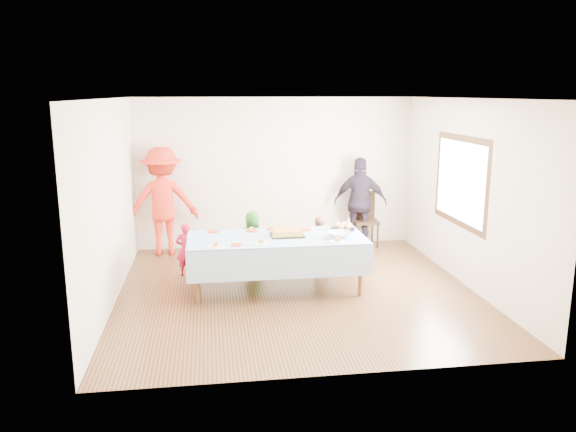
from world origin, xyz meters
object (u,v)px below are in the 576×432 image
party_table (277,241)px  adult_left (163,201)px  birthday_cake (287,233)px  dining_chair (365,216)px

party_table → adult_left: size_ratio=1.33×
birthday_cake → dining_chair: size_ratio=0.48×
birthday_cake → dining_chair: bearing=50.9°
dining_chair → adult_left: size_ratio=0.53×
dining_chair → adult_left: 3.65m
party_table → adult_left: (-1.73, 2.11, 0.21)m
birthday_cake → adult_left: size_ratio=0.25×
party_table → birthday_cake: bearing=16.7°
party_table → dining_chair: 2.91m
birthday_cake → dining_chair: (1.75, 2.15, -0.27)m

